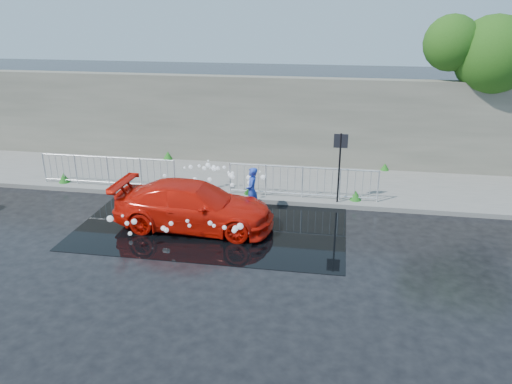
% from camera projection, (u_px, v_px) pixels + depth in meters
% --- Properties ---
extents(ground, '(90.00, 90.00, 0.00)m').
position_uv_depth(ground, '(189.00, 237.00, 14.47)').
color(ground, black).
rests_on(ground, ground).
extents(pavement, '(30.00, 4.00, 0.15)m').
position_uv_depth(pavement, '(227.00, 179.00, 19.05)').
color(pavement, slate).
rests_on(pavement, ground).
extents(curb, '(30.00, 0.25, 0.16)m').
position_uv_depth(curb, '(214.00, 197.00, 17.21)').
color(curb, slate).
rests_on(curb, ground).
extents(retaining_wall, '(30.00, 0.60, 3.50)m').
position_uv_depth(retaining_wall, '(238.00, 120.00, 20.44)').
color(retaining_wall, '#5A584C').
rests_on(retaining_wall, pavement).
extents(puddle, '(8.00, 5.00, 0.01)m').
position_uv_depth(puddle, '(214.00, 224.00, 15.31)').
color(puddle, black).
rests_on(puddle, ground).
extents(sign_post, '(0.45, 0.06, 2.50)m').
position_uv_depth(sign_post, '(340.00, 157.00, 16.06)').
color(sign_post, black).
rests_on(sign_post, ground).
extents(tree, '(5.04, 2.87, 6.21)m').
position_uv_depth(tree, '(493.00, 50.00, 18.12)').
color(tree, '#332114').
rests_on(tree, ground).
extents(railing_left, '(5.05, 0.05, 1.10)m').
position_uv_depth(railing_left, '(108.00, 170.00, 17.93)').
color(railing_left, silver).
rests_on(railing_left, pavement).
extents(railing_right, '(5.05, 0.05, 1.10)m').
position_uv_depth(railing_right, '(302.00, 181.00, 16.83)').
color(railing_right, silver).
rests_on(railing_right, pavement).
extents(weeds, '(12.17, 3.93, 0.36)m').
position_uv_depth(weeds, '(216.00, 177.00, 18.49)').
color(weeds, '#1B5416').
rests_on(weeds, pavement).
extents(water_spray, '(3.63, 5.38, 1.04)m').
position_uv_depth(water_spray, '(204.00, 193.00, 15.75)').
color(water_spray, white).
rests_on(water_spray, ground).
extents(red_car, '(4.83, 2.07, 1.39)m').
position_uv_depth(red_car, '(194.00, 206.00, 14.88)').
color(red_car, red).
rests_on(red_car, ground).
extents(person, '(0.44, 0.60, 1.54)m').
position_uv_depth(person, '(252.00, 191.00, 15.85)').
color(person, '#2540B9').
rests_on(person, ground).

